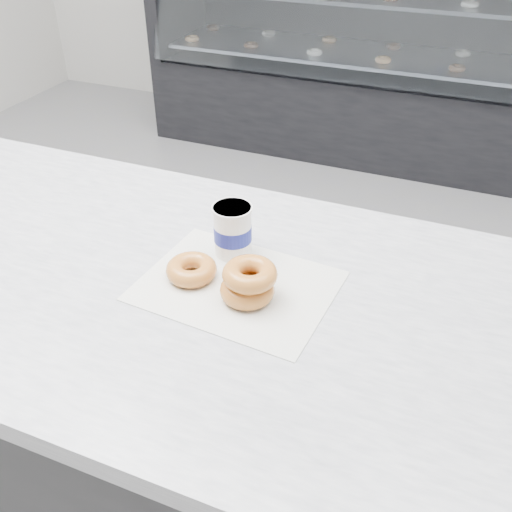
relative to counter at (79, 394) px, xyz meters
The scene contains 7 objects.
ground 0.75m from the counter, 90.00° to the left, with size 5.00×5.00×0.00m, color gray.
counter is the anchor object (origin of this frame).
display_case 2.72m from the counter, 90.00° to the left, with size 2.40×0.74×1.25m.
wax_paper 0.62m from the counter, ahead, with size 0.34×0.26×0.00m, color silver.
donut_single 0.58m from the counter, ahead, with size 0.09×0.09×0.03m, color orange.
donut_stack 0.67m from the counter, ahead, with size 0.12×0.12×0.07m.
coffee_cup 0.64m from the counter, 17.00° to the left, with size 0.09×0.09×0.10m.
Camera 1 is at (0.77, -1.32, 1.54)m, focal length 40.00 mm.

